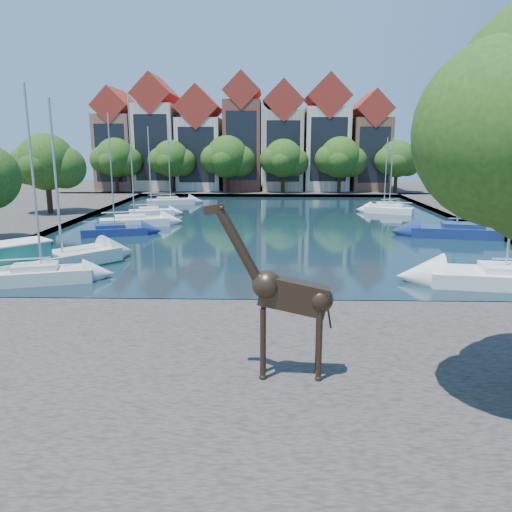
# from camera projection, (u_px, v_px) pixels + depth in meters

# --- Properties ---
(ground) EXTENTS (160.00, 160.00, 0.00)m
(ground) POSITION_uv_depth(u_px,v_px,m) (266.00, 310.00, 22.55)
(ground) COLOR #38332B
(ground) RESTS_ON ground
(water_basin) EXTENTS (38.00, 50.00, 0.08)m
(water_basin) POSITION_uv_depth(u_px,v_px,m) (268.00, 225.00, 45.94)
(water_basin) COLOR black
(water_basin) RESTS_ON ground
(near_quay) EXTENTS (50.00, 14.00, 0.50)m
(near_quay) POSITION_uv_depth(u_px,v_px,m) (264.00, 375.00, 15.67)
(near_quay) COLOR #4C4642
(near_quay) RESTS_ON ground
(far_quay) EXTENTS (60.00, 16.00, 0.50)m
(far_quay) POSITION_uv_depth(u_px,v_px,m) (269.00, 190.00, 77.09)
(far_quay) COLOR #4C4642
(far_quay) RESTS_ON ground
(left_quay) EXTENTS (14.00, 52.00, 0.50)m
(left_quay) POSITION_uv_depth(u_px,v_px,m) (1.00, 221.00, 46.58)
(left_quay) COLOR #4C4642
(left_quay) RESTS_ON ground
(townhouse_west_end) EXTENTS (5.44, 9.18, 14.93)m
(townhouse_west_end) POSITION_uv_depth(u_px,v_px,m) (119.00, 143.00, 76.14)
(townhouse_west_end) COLOR #8A5E4B
(townhouse_west_end) RESTS_ON far_quay
(townhouse_west_mid) EXTENTS (5.94, 9.18, 16.79)m
(townhouse_west_mid) POSITION_uv_depth(u_px,v_px,m) (158.00, 138.00, 75.79)
(townhouse_west_mid) COLOR beige
(townhouse_west_mid) RESTS_ON far_quay
(townhouse_west_inner) EXTENTS (6.43, 9.18, 15.15)m
(townhouse_west_inner) POSITION_uv_depth(u_px,v_px,m) (200.00, 143.00, 75.80)
(townhouse_west_inner) COLOR silver
(townhouse_west_inner) RESTS_ON far_quay
(townhouse_center) EXTENTS (5.44, 9.18, 16.93)m
(townhouse_center) POSITION_uv_depth(u_px,v_px,m) (243.00, 137.00, 75.40)
(townhouse_center) COLOR brown
(townhouse_center) RESTS_ON far_quay
(townhouse_east_inner) EXTENTS (5.94, 9.18, 15.79)m
(townhouse_east_inner) POSITION_uv_depth(u_px,v_px,m) (283.00, 141.00, 75.38)
(townhouse_east_inner) COLOR tan
(townhouse_east_inner) RESTS_ON far_quay
(townhouse_east_mid) EXTENTS (6.43, 9.18, 16.65)m
(townhouse_east_mid) POSITION_uv_depth(u_px,v_px,m) (326.00, 138.00, 75.12)
(townhouse_east_mid) COLOR beige
(townhouse_east_mid) RESTS_ON far_quay
(townhouse_east_end) EXTENTS (5.44, 9.18, 14.43)m
(townhouse_east_end) POSITION_uv_depth(u_px,v_px,m) (369.00, 145.00, 75.16)
(townhouse_east_end) COLOR brown
(townhouse_east_end) RESTS_ON far_quay
(far_tree_far_west) EXTENTS (7.28, 5.60, 7.68)m
(far_tree_far_west) POSITION_uv_depth(u_px,v_px,m) (116.00, 159.00, 71.24)
(far_tree_far_west) COLOR #332114
(far_tree_far_west) RESTS_ON far_quay
(far_tree_west) EXTENTS (6.76, 5.20, 7.36)m
(far_tree_west) POSITION_uv_depth(u_px,v_px,m) (172.00, 160.00, 71.04)
(far_tree_west) COLOR #332114
(far_tree_west) RESTS_ON far_quay
(far_tree_mid_west) EXTENTS (7.80, 6.00, 8.00)m
(far_tree_mid_west) POSITION_uv_depth(u_px,v_px,m) (228.00, 158.00, 70.77)
(far_tree_mid_west) COLOR #332114
(far_tree_mid_west) RESTS_ON far_quay
(far_tree_mid_east) EXTENTS (7.02, 5.40, 7.52)m
(far_tree_mid_east) POSITION_uv_depth(u_px,v_px,m) (284.00, 160.00, 70.59)
(far_tree_mid_east) COLOR #332114
(far_tree_mid_east) RESTS_ON far_quay
(far_tree_east) EXTENTS (7.54, 5.80, 7.84)m
(far_tree_east) POSITION_uv_depth(u_px,v_px,m) (341.00, 159.00, 70.35)
(far_tree_east) COLOR #332114
(far_tree_east) RESTS_ON far_quay
(far_tree_far_east) EXTENTS (6.76, 5.20, 7.36)m
(far_tree_far_east) POSITION_uv_depth(u_px,v_px,m) (398.00, 160.00, 70.16)
(far_tree_far_east) COLOR #332114
(far_tree_far_east) RESTS_ON far_quay
(side_tree_left_far) EXTENTS (7.28, 5.60, 7.88)m
(side_tree_left_far) POSITION_uv_depth(u_px,v_px,m) (47.00, 164.00, 49.26)
(side_tree_left_far) COLOR #332114
(side_tree_left_far) RESTS_ON left_quay
(giraffe_statue) EXTENTS (3.65, 0.66, 5.22)m
(giraffe_statue) POSITION_uv_depth(u_px,v_px,m) (283.00, 294.00, 14.50)
(giraffe_statue) COLOR #332419
(giraffe_statue) RESTS_ON near_quay
(motorsailer) EXTENTS (7.65, 8.07, 9.78)m
(motorsailer) POSITION_uv_depth(u_px,v_px,m) (41.00, 259.00, 28.79)
(motorsailer) COLOR silver
(motorsailer) RESTS_ON water_basin
(sailboat_left_a) EXTENTS (5.43, 3.19, 10.23)m
(sailboat_left_a) POSITION_uv_depth(u_px,v_px,m) (42.00, 272.00, 26.63)
(sailboat_left_a) COLOR silver
(sailboat_left_a) RESTS_ON water_basin
(sailboat_left_b) EXTENTS (5.49, 3.18, 9.59)m
(sailboat_left_b) POSITION_uv_depth(u_px,v_px,m) (115.00, 229.00, 40.40)
(sailboat_left_b) COLOR navy
(sailboat_left_b) RESTS_ON water_basin
(sailboat_left_c) EXTENTS (6.36, 4.13, 11.48)m
(sailboat_left_c) POSITION_uv_depth(u_px,v_px,m) (135.00, 220.00, 44.77)
(sailboat_left_c) COLOR white
(sailboat_left_c) RESTS_ON water_basin
(sailboat_left_d) EXTENTS (4.75, 2.82, 8.92)m
(sailboat_left_d) POSITION_uv_depth(u_px,v_px,m) (152.00, 211.00, 51.18)
(sailboat_left_d) COLOR white
(sailboat_left_d) RESTS_ON water_basin
(sailboat_left_e) EXTENTS (5.97, 3.64, 9.31)m
(sailboat_left_e) POSITION_uv_depth(u_px,v_px,m) (171.00, 200.00, 60.89)
(sailboat_left_e) COLOR silver
(sailboat_left_e) RESTS_ON water_basin
(sailboat_right_a) EXTENTS (7.92, 3.77, 11.28)m
(sailboat_right_a) POSITION_uv_depth(u_px,v_px,m) (505.00, 275.00, 25.96)
(sailboat_right_a) COLOR white
(sailboat_right_a) RESTS_ON water_basin
(sailboat_right_b) EXTENTS (7.37, 3.73, 12.29)m
(sailboat_right_b) POSITION_uv_depth(u_px,v_px,m) (456.00, 229.00, 39.60)
(sailboat_right_b) COLOR navy
(sailboat_right_b) RESTS_ON water_basin
(sailboat_right_c) EXTENTS (5.19, 3.50, 7.90)m
(sailboat_right_c) POSITION_uv_depth(u_px,v_px,m) (389.00, 209.00, 53.05)
(sailboat_right_c) COLOR white
(sailboat_right_c) RESTS_ON water_basin
(sailboat_right_d) EXTENTS (4.40, 2.59, 7.92)m
(sailboat_right_d) POSITION_uv_depth(u_px,v_px,m) (384.00, 205.00, 55.87)
(sailboat_right_d) COLOR silver
(sailboat_right_d) RESTS_ON water_basin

